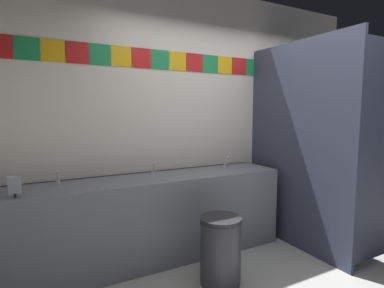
% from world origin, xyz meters
% --- Properties ---
extents(wall_back, '(4.36, 0.09, 2.87)m').
position_xyz_m(wall_back, '(-0.00, 1.48, 1.44)').
color(wall_back, silver).
rests_on(wall_back, ground_plane).
extents(vanity_counter, '(2.69, 0.57, 0.85)m').
position_xyz_m(vanity_counter, '(-0.79, 1.16, 0.44)').
color(vanity_counter, slate).
rests_on(vanity_counter, ground_plane).
extents(faucet_left, '(0.04, 0.10, 0.14)m').
position_xyz_m(faucet_left, '(-1.68, 1.25, 0.90)').
color(faucet_left, silver).
rests_on(faucet_left, vanity_counter).
extents(faucet_center, '(0.04, 0.10, 0.14)m').
position_xyz_m(faucet_center, '(-0.79, 1.25, 0.90)').
color(faucet_center, silver).
rests_on(faucet_center, vanity_counter).
extents(faucet_right, '(0.04, 0.10, 0.14)m').
position_xyz_m(faucet_right, '(0.11, 1.25, 0.90)').
color(faucet_right, silver).
rests_on(faucet_right, vanity_counter).
extents(soap_dispenser, '(0.09, 0.09, 0.16)m').
position_xyz_m(soap_dispenser, '(-2.00, 0.99, 0.93)').
color(soap_dispenser, gray).
rests_on(soap_dispenser, vanity_counter).
extents(stall_divider, '(0.92, 1.44, 2.24)m').
position_xyz_m(stall_divider, '(0.83, 0.46, 1.12)').
color(stall_divider, '#33384C').
rests_on(stall_divider, ground_plane).
extents(toilet, '(0.39, 0.49, 0.74)m').
position_xyz_m(toilet, '(1.24, 0.98, 0.30)').
color(toilet, white).
rests_on(toilet, ground_plane).
extents(trash_bin, '(0.36, 0.36, 0.59)m').
position_xyz_m(trash_bin, '(-0.47, 0.47, 0.30)').
color(trash_bin, '#333338').
rests_on(trash_bin, ground_plane).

